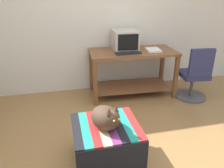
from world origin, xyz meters
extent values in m
plane|color=olive|center=(0.00, 0.00, 0.00)|extent=(14.00, 14.00, 0.00)
cube|color=silver|center=(0.00, 2.05, 1.30)|extent=(8.00, 0.10, 2.60)
cube|color=brown|center=(-0.15, 1.33, 0.37)|extent=(0.06, 0.06, 0.74)
cube|color=brown|center=(1.17, 1.27, 0.37)|extent=(0.06, 0.06, 0.74)
cube|color=brown|center=(1.20, 1.87, 0.37)|extent=(0.06, 0.06, 0.74)
cube|color=brown|center=(-0.12, 1.93, 0.37)|extent=(0.06, 0.06, 0.74)
cube|color=brown|center=(0.53, 1.60, 0.15)|extent=(1.32, 0.63, 0.02)
cube|color=brown|center=(0.53, 1.60, 0.76)|extent=(1.43, 0.73, 0.04)
cube|color=#BCB7A8|center=(0.42, 1.72, 0.79)|extent=(0.29, 0.31, 0.02)
cube|color=#BCB7A8|center=(0.42, 1.72, 0.94)|extent=(0.41, 0.44, 0.32)
cube|color=black|center=(0.41, 1.50, 0.94)|extent=(0.33, 0.03, 0.25)
cube|color=black|center=(0.40, 1.45, 0.79)|extent=(0.41, 0.16, 0.02)
cube|color=white|center=(0.86, 1.53, 0.79)|extent=(0.24, 0.29, 0.03)
cube|color=#4C4238|center=(-0.24, 0.07, 0.21)|extent=(0.64, 0.59, 0.42)
cube|color=black|center=(-0.24, -0.25, 0.25)|extent=(0.68, 0.01, 0.34)
cube|color=black|center=(-0.54, 0.07, 0.43)|extent=(0.08, 0.64, 0.02)
cube|color=#1E897A|center=(-0.45, 0.07, 0.43)|extent=(0.08, 0.64, 0.02)
cube|color=#AD2323|center=(-0.37, 0.07, 0.43)|extent=(0.08, 0.64, 0.02)
cube|color=beige|center=(-0.29, 0.07, 0.43)|extent=(0.08, 0.64, 0.02)
cube|color=#7A2D6B|center=(-0.20, 0.07, 0.43)|extent=(0.08, 0.64, 0.02)
cube|color=black|center=(-0.12, 0.07, 0.43)|extent=(0.08, 0.64, 0.02)
cube|color=#1E897A|center=(-0.03, 0.07, 0.43)|extent=(0.08, 0.64, 0.02)
cube|color=#AD2323|center=(0.05, 0.07, 0.43)|extent=(0.08, 0.64, 0.02)
ellipsoid|color=#473323|center=(-0.25, 0.05, 0.55)|extent=(0.37, 0.41, 0.22)
sphere|color=#473323|center=(-0.21, -0.07, 0.61)|extent=(0.14, 0.14, 0.14)
cylinder|color=#473323|center=(-0.18, 0.17, 0.46)|extent=(0.21, 0.22, 0.04)
cone|color=#473323|center=(-0.25, -0.08, 0.70)|extent=(0.06, 0.06, 0.07)
cone|color=#473323|center=(-0.17, -0.06, 0.70)|extent=(0.06, 0.06, 0.07)
sphere|color=#C6D151|center=(-0.21, -0.14, 0.62)|extent=(0.02, 0.02, 0.02)
sphere|color=#C6D151|center=(-0.16, -0.12, 0.62)|extent=(0.02, 0.02, 0.02)
cylinder|color=#4C4C51|center=(1.47, 1.25, 0.01)|extent=(0.52, 0.52, 0.03)
cylinder|color=#4C4C51|center=(1.47, 1.25, 0.20)|extent=(0.05, 0.05, 0.34)
cube|color=navy|center=(1.47, 1.25, 0.41)|extent=(0.46, 0.46, 0.08)
cube|color=navy|center=(1.46, 1.06, 0.67)|extent=(0.38, 0.10, 0.44)
cylinder|color=black|center=(0.86, 1.60, 0.78)|extent=(0.12, 0.08, 0.01)
camera|label=1|loc=(-0.63, -1.84, 1.74)|focal=36.26mm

